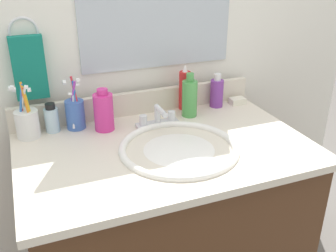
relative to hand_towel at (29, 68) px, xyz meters
name	(u,v)px	position (x,y,z in m)	size (l,w,h in m)	color
vanity_cabinet	(166,243)	(0.38, -0.32, -0.63)	(0.92, 0.56, 0.78)	#4C2D19
countertop	(165,149)	(0.38, -0.32, -0.23)	(0.96, 0.61, 0.03)	beige
backsplash	(138,103)	(0.38, -0.02, -0.17)	(0.96, 0.02, 0.09)	beige
back_wall	(135,141)	(0.38, 0.04, -0.37)	(2.06, 0.04, 1.30)	white
towel_ring	(23,32)	(0.00, 0.02, 0.12)	(0.10, 0.10, 0.01)	silver
hand_towel	(29,68)	(0.00, 0.00, 0.00)	(0.11, 0.04, 0.22)	#147260
sink_basin	(179,157)	(0.41, -0.36, -0.25)	(0.39, 0.39, 0.11)	white
faucet	(158,119)	(0.41, -0.16, -0.19)	(0.16, 0.10, 0.08)	silver
bottle_soap_pink	(104,111)	(0.22, -0.12, -0.15)	(0.07, 0.07, 0.15)	#D8338C
bottle_gel_clear	(52,119)	(0.05, -0.07, -0.17)	(0.05, 0.05, 0.11)	silver
bottle_spray_red	(185,90)	(0.57, -0.04, -0.14)	(0.05, 0.05, 0.18)	red
bottle_cream_purple	(217,92)	(0.70, -0.07, -0.16)	(0.05, 0.05, 0.14)	#7A3899
bottle_toner_green	(190,98)	(0.56, -0.12, -0.15)	(0.06, 0.06, 0.17)	#4C9E4C
cup_blue_plastic	(75,113)	(0.13, -0.07, -0.16)	(0.07, 0.09, 0.20)	#3F66B7
cup_white_ceramic	(27,122)	(-0.04, -0.08, -0.17)	(0.08, 0.08, 0.20)	white
soap_bar	(237,101)	(0.79, -0.08, -0.21)	(0.06, 0.04, 0.02)	white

